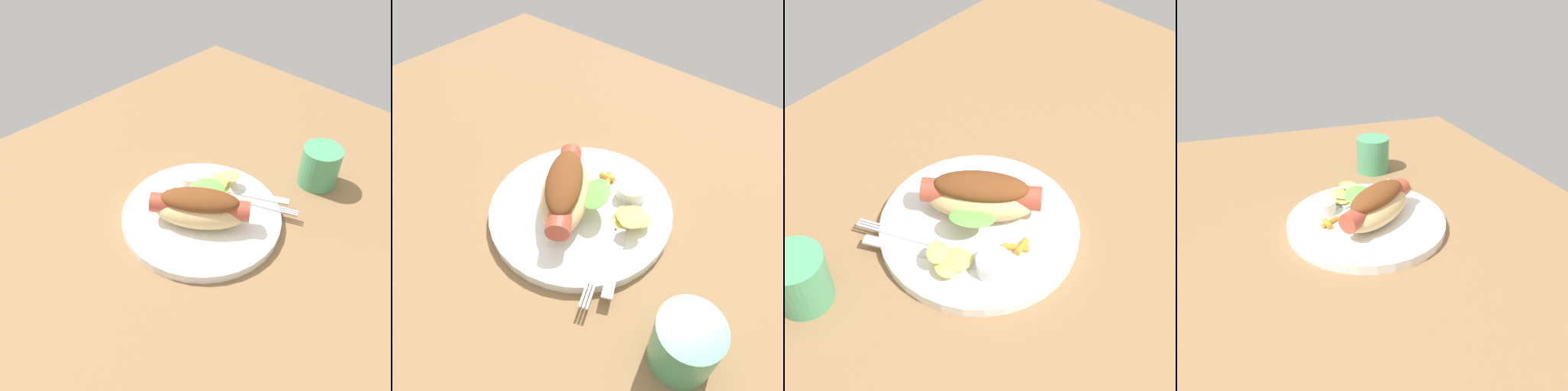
# 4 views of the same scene
# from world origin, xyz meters

# --- Properties ---
(ground_plane) EXTENTS (1.20, 0.90, 0.02)m
(ground_plane) POSITION_xyz_m (0.00, 0.00, -0.01)
(ground_plane) COLOR olive
(plate) EXTENTS (0.27, 0.27, 0.02)m
(plate) POSITION_xyz_m (-0.04, 0.02, 0.01)
(plate) COLOR white
(plate) RESTS_ON ground_plane
(hot_dog) EXTENTS (0.15, 0.16, 0.06)m
(hot_dog) POSITION_xyz_m (-0.02, 0.04, 0.05)
(hot_dog) COLOR #DBB77A
(hot_dog) RESTS_ON plate
(sauce_ramekin) EXTENTS (0.05, 0.05, 0.02)m
(sauce_ramekin) POSITION_xyz_m (-0.08, -0.04, 0.03)
(sauce_ramekin) COLOR white
(sauce_ramekin) RESTS_ON plate
(fork) EXTENTS (0.07, 0.15, 0.00)m
(fork) POSITION_xyz_m (-0.12, 0.07, 0.02)
(fork) COLOR silver
(fork) RESTS_ON plate
(knife) EXTENTS (0.08, 0.14, 0.00)m
(knife) POSITION_xyz_m (-0.13, 0.05, 0.02)
(knife) COLOR silver
(knife) RESTS_ON plate
(chips_pile) EXTENTS (0.07, 0.07, 0.03)m
(chips_pile) POSITION_xyz_m (-0.11, 0.00, 0.03)
(chips_pile) COLOR #E2CF62
(chips_pile) RESTS_ON plate
(carrot_garnish) EXTENTS (0.03, 0.03, 0.01)m
(carrot_garnish) POSITION_xyz_m (-0.04, -0.04, 0.02)
(carrot_garnish) COLOR orange
(carrot_garnish) RESTS_ON plate
(drinking_cup) EXTENTS (0.07, 0.07, 0.08)m
(drinking_cup) POSITION_xyz_m (-0.26, 0.11, 0.04)
(drinking_cup) COLOR #4C9E6B
(drinking_cup) RESTS_ON ground_plane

